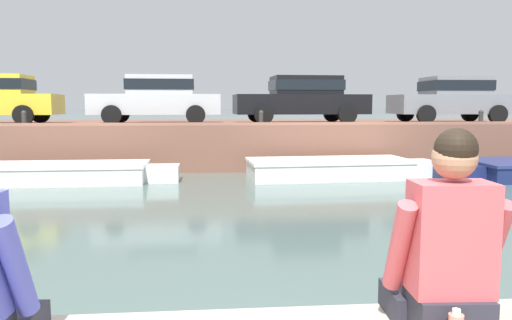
# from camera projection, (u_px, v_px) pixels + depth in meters

# --- Properties ---
(ground_plane) EXTENTS (400.00, 400.00, 0.00)m
(ground_plane) POSITION_uv_depth(u_px,v_px,m) (229.00, 220.00, 8.84)
(ground_plane) COLOR #4C605B
(far_quay_wall) EXTENTS (60.00, 6.00, 1.42)m
(far_quay_wall) POSITION_uv_depth(u_px,v_px,m) (220.00, 142.00, 17.84)
(far_quay_wall) COLOR brown
(far_quay_wall) RESTS_ON ground
(far_wall_coping) EXTENTS (60.00, 0.24, 0.08)m
(far_wall_coping) POSITION_uv_depth(u_px,v_px,m) (221.00, 124.00, 14.90)
(far_wall_coping) COLOR #925F4C
(far_wall_coping) RESTS_ON far_quay_wall
(boat_moored_west_white) EXTENTS (5.26, 1.62, 0.51)m
(boat_moored_west_white) POSITION_uv_depth(u_px,v_px,m) (70.00, 173.00, 13.03)
(boat_moored_west_white) COLOR white
(boat_moored_west_white) RESTS_ON ground
(boat_moored_central_white) EXTENTS (5.37, 2.05, 0.53)m
(boat_moored_central_white) POSITION_uv_depth(u_px,v_px,m) (336.00, 168.00, 13.89)
(boat_moored_central_white) COLOR white
(boat_moored_central_white) RESTS_ON ground
(car_left_inner_silver) EXTENTS (4.13, 2.07, 1.54)m
(car_left_inner_silver) POSITION_uv_depth(u_px,v_px,m) (158.00, 97.00, 16.08)
(car_left_inner_silver) COLOR #B7BABC
(car_left_inner_silver) RESTS_ON far_quay_wall
(car_centre_black) EXTENTS (4.43, 2.04, 1.54)m
(car_centre_black) POSITION_uv_depth(u_px,v_px,m) (302.00, 97.00, 16.50)
(car_centre_black) COLOR black
(car_centre_black) RESTS_ON far_quay_wall
(car_right_inner_grey) EXTENTS (3.89, 2.07, 1.54)m
(car_right_inner_grey) POSITION_uv_depth(u_px,v_px,m) (452.00, 98.00, 16.95)
(car_right_inner_grey) COLOR slate
(car_right_inner_grey) RESTS_ON far_quay_wall
(mooring_bollard_west) EXTENTS (0.15, 0.15, 0.45)m
(mooring_bollard_west) POSITION_uv_depth(u_px,v_px,m) (24.00, 117.00, 14.50)
(mooring_bollard_west) COLOR #2D2B28
(mooring_bollard_west) RESTS_ON far_quay_wall
(mooring_bollard_mid) EXTENTS (0.15, 0.15, 0.45)m
(mooring_bollard_mid) POSITION_uv_depth(u_px,v_px,m) (261.00, 117.00, 15.11)
(mooring_bollard_mid) COLOR #2D2B28
(mooring_bollard_mid) RESTS_ON far_quay_wall
(mooring_bollard_east) EXTENTS (0.15, 0.15, 0.45)m
(mooring_bollard_east) POSITION_uv_depth(u_px,v_px,m) (481.00, 116.00, 15.73)
(mooring_bollard_east) COLOR #2D2B28
(mooring_bollard_east) RESTS_ON far_quay_wall
(person_seated_right) EXTENTS (0.55, 0.54, 0.97)m
(person_seated_right) POSITION_uv_depth(u_px,v_px,m) (446.00, 254.00, 2.33)
(person_seated_right) COLOR #282833
(person_seated_right) RESTS_ON near_quay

